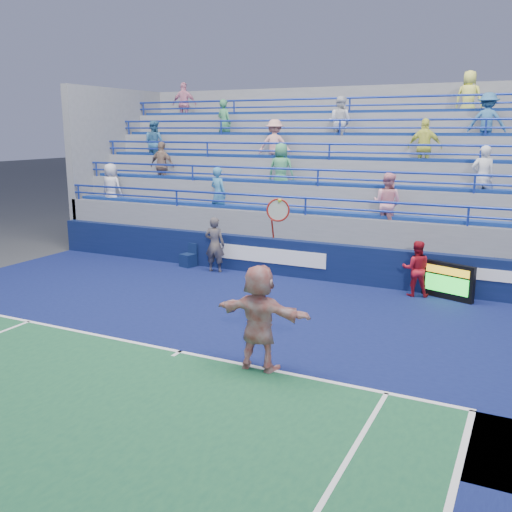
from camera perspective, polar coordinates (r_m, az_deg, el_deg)
The scene contains 8 objects.
ground at distance 11.50m, azimuth -7.63°, elevation -9.56°, with size 120.00×120.00×0.00m, color #333538.
sponsor_wall at distance 16.87m, azimuth 4.63°, elevation -0.34°, with size 18.00×0.32×1.10m.
bleacher_stand at distance 20.19m, azimuth 8.63°, elevation 4.58°, with size 18.00×5.60×6.13m.
serve_speed_board at distance 15.49m, azimuth 18.66°, elevation -2.41°, with size 1.36×0.59×0.96m.
judge_chair at distance 18.33m, azimuth -6.78°, elevation -0.34°, with size 0.51×0.51×0.75m.
tennis_player at distance 10.34m, azimuth 0.35°, elevation -6.15°, with size 1.84×0.61×3.17m.
line_judge at distance 17.45m, azimuth -4.15°, elevation 1.14°, with size 0.63×0.41×1.72m, color #131A35.
ball_girl at distance 15.48m, azimuth 15.71°, elevation -1.23°, with size 0.72×0.56×1.48m, color #A51220.
Camera 1 is at (6.00, -8.81, 4.31)m, focal length 40.00 mm.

